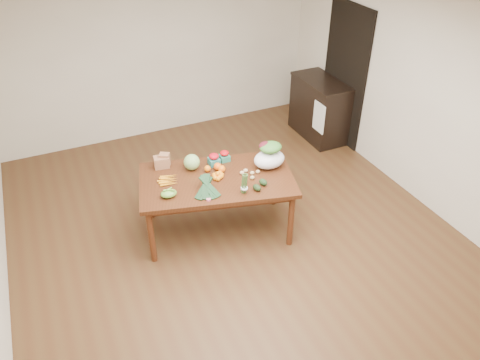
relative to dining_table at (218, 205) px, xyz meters
name	(u,v)px	position (x,y,z in m)	size (l,w,h in m)	color
floor	(237,239)	(0.13, -0.27, -0.38)	(6.00, 6.00, 0.00)	#4F341B
ceiling	(236,3)	(0.13, -0.27, 2.33)	(5.00, 6.00, 0.02)	white
room_walls	(237,140)	(0.13, -0.27, 0.97)	(5.02, 6.02, 2.70)	silver
dining_table	(218,205)	(0.00, 0.00, 0.00)	(1.72, 0.95, 0.75)	#492211
doorway_dark	(344,75)	(2.61, 1.33, 0.68)	(0.02, 1.00, 2.10)	black
cabinet	(319,109)	(2.35, 1.52, 0.10)	(0.52, 1.02, 0.94)	black
dish_towel	(319,117)	(2.09, 1.13, 0.18)	(0.02, 0.28, 0.45)	white
paper_bag	(161,161)	(-0.49, 0.48, 0.46)	(0.23, 0.19, 0.16)	#936341
cabbage	(192,162)	(-0.19, 0.30, 0.47)	(0.19, 0.19, 0.19)	#88B669
strawberry_basket_a	(214,160)	(0.08, 0.28, 0.43)	(0.12, 0.12, 0.11)	red
strawberry_basket_b	(225,157)	(0.23, 0.31, 0.43)	(0.11, 0.11, 0.10)	red
orange_a	(207,169)	(-0.04, 0.17, 0.41)	(0.08, 0.08, 0.08)	orange
orange_b	(218,167)	(0.08, 0.16, 0.42)	(0.09, 0.09, 0.09)	orange
orange_c	(222,169)	(0.10, 0.09, 0.42)	(0.09, 0.09, 0.09)	#E05C0D
mandarin_cluster	(218,175)	(0.01, 0.00, 0.42)	(0.18, 0.18, 0.09)	orange
carrots	(168,180)	(-0.52, 0.17, 0.39)	(0.22, 0.22, 0.03)	orange
snap_pea_bag	(169,194)	(-0.59, -0.11, 0.41)	(0.18, 0.13, 0.08)	#649933
kale_bunch	(207,189)	(-0.21, -0.25, 0.45)	(0.32, 0.40, 0.16)	#16321F
asparagus_bundle	(244,183)	(0.16, -0.38, 0.50)	(0.08, 0.08, 0.25)	#4E813B
potato_a	(242,173)	(0.29, -0.04, 0.40)	(0.05, 0.05, 0.04)	tan
potato_b	(252,178)	(0.36, -0.18, 0.40)	(0.05, 0.05, 0.04)	tan
potato_c	(252,173)	(0.40, -0.09, 0.40)	(0.05, 0.04, 0.04)	tan
potato_d	(246,171)	(0.35, -0.02, 0.40)	(0.05, 0.05, 0.05)	tan
potato_e	(258,172)	(0.47, -0.10, 0.40)	(0.05, 0.04, 0.04)	#D3B67A
avocado_a	(257,188)	(0.31, -0.39, 0.41)	(0.07, 0.10, 0.07)	black
avocado_b	(263,182)	(0.42, -0.33, 0.41)	(0.07, 0.11, 0.07)	black
salad_bag	(269,156)	(0.65, -0.03, 0.52)	(0.37, 0.28, 0.29)	white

